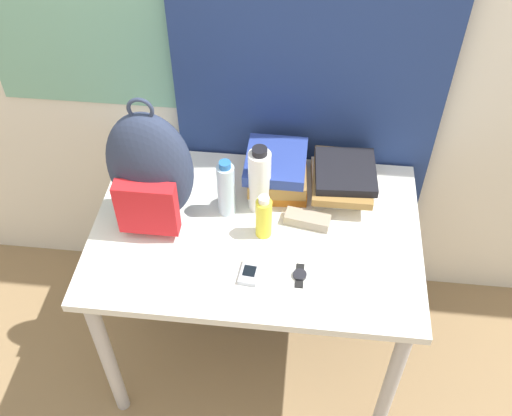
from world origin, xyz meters
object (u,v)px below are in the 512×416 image
at_px(cell_phone, 249,272).
at_px(book_stack_left, 277,171).
at_px(sunglasses_case, 307,220).
at_px(backpack, 150,172).
at_px(book_stack_center, 343,178).
at_px(sunscreen_bottle, 264,217).
at_px(water_bottle, 226,189).
at_px(sports_bottle, 260,180).
at_px(wristwatch, 300,275).

bearing_deg(cell_phone, book_stack_left, 82.49).
bearing_deg(sunglasses_case, backpack, -177.52).
height_order(book_stack_center, sunscreen_bottle, sunscreen_bottle).
bearing_deg(sunglasses_case, book_stack_center, 57.08).
bearing_deg(book_stack_left, water_bottle, -138.21).
bearing_deg(book_stack_center, water_bottle, -159.60).
distance_m(book_stack_left, sunscreen_bottle, 0.23).
height_order(water_bottle, sunscreen_bottle, water_bottle).
height_order(backpack, sports_bottle, backpack).
distance_m(book_stack_center, water_bottle, 0.41).
relative_size(book_stack_left, cell_phone, 2.66).
relative_size(book_stack_left, book_stack_center, 0.93).
bearing_deg(sports_bottle, water_bottle, -161.97).
xyz_separation_m(book_stack_left, sunscreen_bottle, (-0.03, -0.23, 0.01)).
bearing_deg(book_stack_left, cell_phone, -97.51).
distance_m(backpack, sports_bottle, 0.36).
height_order(book_stack_center, sunglasses_case, book_stack_center).
height_order(backpack, sunscreen_bottle, backpack).
distance_m(water_bottle, cell_phone, 0.30).
bearing_deg(sports_bottle, backpack, -165.66).
bearing_deg(water_bottle, book_stack_left, 41.79).
relative_size(sports_bottle, sunscreen_bottle, 1.53).
distance_m(cell_phone, wristwatch, 0.16).
bearing_deg(book_stack_center, book_stack_left, -179.65).
relative_size(backpack, book_stack_left, 1.84).
bearing_deg(book_stack_center, backpack, -162.46).
height_order(book_stack_left, sports_bottle, sports_bottle).
bearing_deg(cell_phone, sports_bottle, 89.39).
xyz_separation_m(water_bottle, sunscreen_bottle, (0.13, -0.09, -0.03)).
relative_size(backpack, sunscreen_bottle, 2.85).
distance_m(book_stack_center, wristwatch, 0.42).
xyz_separation_m(book_stack_center, water_bottle, (-0.39, -0.14, 0.05)).
xyz_separation_m(sunglasses_case, wristwatch, (-0.01, -0.22, -0.01)).
relative_size(backpack, sports_bottle, 1.87).
bearing_deg(cell_phone, sunglasses_case, 54.13).
bearing_deg(sunscreen_bottle, backpack, 173.99).
relative_size(sunscreen_bottle, cell_phone, 1.71).
height_order(water_bottle, sunglasses_case, water_bottle).
bearing_deg(book_stack_center, wristwatch, -107.34).
xyz_separation_m(book_stack_left, book_stack_center, (0.23, 0.00, -0.01)).
distance_m(water_bottle, sunscreen_bottle, 0.16).
bearing_deg(book_stack_left, wristwatch, -75.38).
bearing_deg(sports_bottle, book_stack_center, 21.31).
relative_size(book_stack_center, wristwatch, 3.03).
height_order(book_stack_center, cell_phone, book_stack_center).
xyz_separation_m(backpack, water_bottle, (0.23, 0.05, -0.10)).
height_order(book_stack_center, wristwatch, book_stack_center).
bearing_deg(backpack, book_stack_left, 26.42).
bearing_deg(backpack, sunglasses_case, 2.48).
relative_size(backpack, cell_phone, 4.89).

